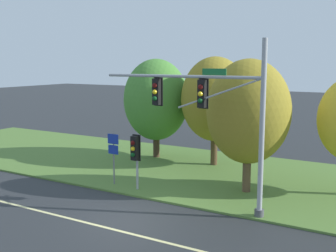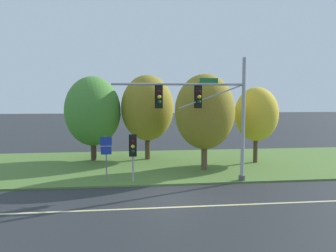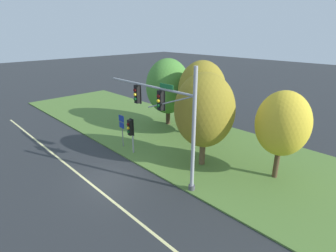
# 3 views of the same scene
# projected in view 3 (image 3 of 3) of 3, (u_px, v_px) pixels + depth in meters

# --- Properties ---
(ground_plane) EXTENTS (160.00, 160.00, 0.00)m
(ground_plane) POSITION_uv_depth(u_px,v_px,m) (109.00, 178.00, 17.26)
(ground_plane) COLOR #282B2D
(lane_stripe) EXTENTS (36.00, 0.16, 0.01)m
(lane_stripe) POSITION_uv_depth(u_px,v_px,m) (93.00, 185.00, 16.48)
(lane_stripe) COLOR beige
(lane_stripe) RESTS_ON ground
(grass_verge) EXTENTS (48.00, 11.50, 0.10)m
(grass_verge) POSITION_uv_depth(u_px,v_px,m) (192.00, 143.00, 22.64)
(grass_verge) COLOR #517533
(grass_verge) RESTS_ON ground
(traffic_signal_mast) EXTENTS (7.97, 0.49, 7.37)m
(traffic_signal_mast) POSITION_uv_depth(u_px,v_px,m) (167.00, 112.00, 15.83)
(traffic_signal_mast) COLOR #9EA0A5
(traffic_signal_mast) RESTS_ON grass_verge
(pedestrian_signal_near_kerb) EXTENTS (0.46, 0.55, 2.83)m
(pedestrian_signal_near_kerb) POSITION_uv_depth(u_px,v_px,m) (131.00, 129.00, 19.92)
(pedestrian_signal_near_kerb) COLOR #9EA0A5
(pedestrian_signal_near_kerb) RESTS_ON grass_verge
(route_sign_post) EXTENTS (0.68, 0.08, 2.75)m
(route_sign_post) POSITION_uv_depth(u_px,v_px,m) (122.00, 126.00, 21.25)
(route_sign_post) COLOR slate
(route_sign_post) RESTS_ON grass_verge
(tree_nearest_road) EXTENTS (4.36, 4.36, 6.63)m
(tree_nearest_road) POSITION_uv_depth(u_px,v_px,m) (168.00, 86.00, 25.87)
(tree_nearest_road) COLOR #423021
(tree_nearest_road) RESTS_ON grass_verge
(tree_left_of_mast) EXTENTS (4.18, 4.18, 6.76)m
(tree_left_of_mast) POSITION_uv_depth(u_px,v_px,m) (202.00, 91.00, 22.87)
(tree_left_of_mast) COLOR #4C3823
(tree_left_of_mast) RESTS_ON grass_verge
(tree_behind_signpost) EXTENTS (4.10, 4.10, 6.60)m
(tree_behind_signpost) POSITION_uv_depth(u_px,v_px,m) (204.00, 110.00, 17.62)
(tree_behind_signpost) COLOR brown
(tree_behind_signpost) RESTS_ON grass_verge
(tree_mid_verge) EXTENTS (3.28, 3.28, 5.77)m
(tree_mid_verge) POSITION_uv_depth(u_px,v_px,m) (283.00, 124.00, 16.03)
(tree_mid_verge) COLOR #4C3823
(tree_mid_verge) RESTS_ON grass_verge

